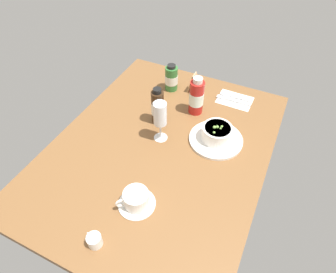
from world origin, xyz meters
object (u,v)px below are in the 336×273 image
coffee_cup (136,199)px  sauce_bottle_green (171,78)px  creamer_jug (94,240)px  sauce_bottle_brown (158,107)px  porridge_bowl (217,135)px  sauce_bottle_red (196,97)px  cutlery_setting (234,99)px  menu_card (194,83)px  wine_glass (160,115)px

coffee_cup → sauce_bottle_green: (64.79, 17.02, 3.17)cm
coffee_cup → creamer_jug: bearing=164.4°
sauce_bottle_brown → coffee_cup: bearing=-163.2°
porridge_bowl → sauce_bottle_red: 20.51cm
creamer_jug → sauce_bottle_brown: bearing=7.2°
cutlery_setting → sauce_bottle_green: (-4.91, 30.86, 5.98)cm
cutlery_setting → coffee_cup: size_ratio=1.30×
creamer_jug → sauce_bottle_red: (71.43, -5.10, 6.07)cm
creamer_jug → sauce_bottle_red: bearing=-4.1°
menu_card → sauce_bottle_red: bearing=-154.6°
sauce_bottle_red → wine_glass: bearing=162.7°
porridge_bowl → sauce_bottle_green: bearing=52.4°
coffee_cup → sauce_bottle_brown: bearing=16.8°
porridge_bowl → cutlery_setting: (29.39, 0.89, -3.02)cm
wine_glass → menu_card: 36.74cm
sauce_bottle_red → coffee_cup: bearing=179.8°
coffee_cup → creamer_jug: size_ratio=2.33×
cutlery_setting → wine_glass: wine_glass is taller
porridge_bowl → cutlery_setting: size_ratio=1.32×
creamer_jug → sauce_bottle_green: bearing=8.4°
wine_glass → sauce_bottle_red: 23.37cm
sauce_bottle_brown → menu_card: size_ratio=1.78×
sauce_bottle_red → menu_card: size_ratio=1.84×
coffee_cup → menu_card: (67.89, 6.44, 1.81)cm
wine_glass → menu_card: size_ratio=1.86×
sauce_bottle_red → creamer_jug: bearing=175.9°
creamer_jug → wine_glass: wine_glass is taller
wine_glass → sauce_bottle_green: bearing=17.5°
sauce_bottle_red → sauce_bottle_green: (10.91, 17.21, -2.03)cm
creamer_jug → sauce_bottle_green: size_ratio=0.41×
sauce_bottle_red → sauce_bottle_brown: sauce_bottle_red is taller
wine_glass → sauce_bottle_brown: wine_glass is taller
creamer_jug → sauce_bottle_brown: 59.04cm
cutlery_setting → sauce_bottle_brown: sauce_bottle_brown is taller
porridge_bowl → menu_card: (27.59, 21.17, 1.60)cm
creamer_jug → cutlery_setting: bearing=-12.1°
porridge_bowl → creamer_jug: porridge_bowl is taller
cutlery_setting → sauce_bottle_red: size_ratio=0.92×
sauce_bottle_green → coffee_cup: bearing=-165.3°
creamer_jug → wine_glass: (49.48, 1.75, 10.26)cm
sauce_bottle_brown → wine_glass: bearing=-147.5°
wine_glass → sauce_bottle_brown: size_ratio=1.05×
cutlery_setting → sauce_bottle_brown: bearing=138.0°
menu_card → cutlery_setting: bearing=-84.9°
cutlery_setting → sauce_bottle_brown: 39.76cm
menu_card → porridge_bowl: bearing=-142.5°
menu_card → wine_glass: bearing=179.7°
porridge_bowl → sauce_bottle_red: bearing=46.9°
porridge_bowl → coffee_cup: bearing=159.9°
creamer_jug → sauce_bottle_brown: sauce_bottle_brown is taller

